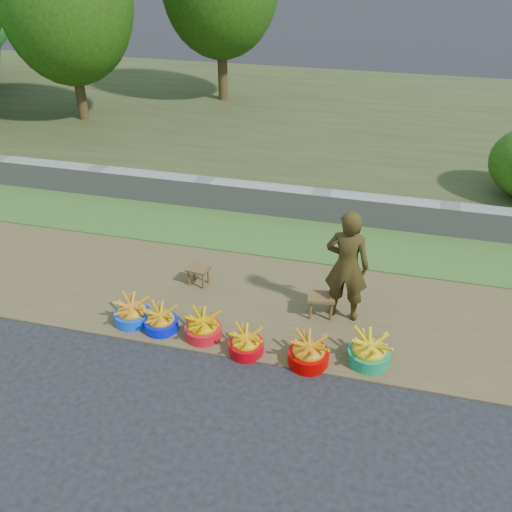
% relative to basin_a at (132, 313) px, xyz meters
% --- Properties ---
extents(ground_plane, '(120.00, 120.00, 0.00)m').
position_rel_basin_a_xyz_m(ground_plane, '(1.98, -0.36, -0.17)').
color(ground_plane, black).
rests_on(ground_plane, ground).
extents(dirt_shoulder, '(80.00, 2.50, 0.02)m').
position_rel_basin_a_xyz_m(dirt_shoulder, '(1.98, 0.89, -0.16)').
color(dirt_shoulder, brown).
rests_on(dirt_shoulder, ground).
extents(grass_verge, '(80.00, 1.50, 0.04)m').
position_rel_basin_a_xyz_m(grass_verge, '(1.98, 2.89, -0.15)').
color(grass_verge, '#386124').
rests_on(grass_verge, ground).
extents(retaining_wall, '(80.00, 0.35, 0.55)m').
position_rel_basin_a_xyz_m(retaining_wall, '(1.98, 3.74, 0.11)').
color(retaining_wall, gray).
rests_on(retaining_wall, ground).
extents(earth_bank, '(80.00, 10.00, 0.50)m').
position_rel_basin_a_xyz_m(earth_bank, '(1.98, 8.64, 0.08)').
color(earth_bank, '#373E1D').
rests_on(earth_bank, ground).
extents(vegetation, '(33.81, 8.57, 4.79)m').
position_rel_basin_a_xyz_m(vegetation, '(-1.39, 7.96, 2.67)').
color(vegetation, '#3E2F17').
rests_on(vegetation, earth_bank).
extents(basin_a, '(0.50, 0.50, 0.37)m').
position_rel_basin_a_xyz_m(basin_a, '(0.00, 0.00, 0.00)').
color(basin_a, blue).
rests_on(basin_a, ground).
extents(basin_b, '(0.46, 0.46, 0.34)m').
position_rel_basin_a_xyz_m(basin_b, '(0.44, -0.05, -0.01)').
color(basin_b, '#0514CB').
rests_on(basin_b, ground).
extents(basin_c, '(0.49, 0.49, 0.36)m').
position_rel_basin_a_xyz_m(basin_c, '(1.04, -0.06, -0.00)').
color(basin_c, red).
rests_on(basin_c, ground).
extents(basin_d, '(0.45, 0.45, 0.34)m').
position_rel_basin_a_xyz_m(basin_d, '(1.67, -0.21, -0.02)').
color(basin_d, '#B1030C').
rests_on(basin_d, ground).
extents(basin_e, '(0.51, 0.51, 0.38)m').
position_rel_basin_a_xyz_m(basin_e, '(2.47, -0.21, 0.00)').
color(basin_e, '#AF0100').
rests_on(basin_e, ground).
extents(basin_f, '(0.53, 0.53, 0.39)m').
position_rel_basin_a_xyz_m(basin_f, '(3.19, -0.01, 0.01)').
color(basin_f, '#147E4B').
rests_on(basin_f, ground).
extents(stool_left, '(0.35, 0.29, 0.28)m').
position_rel_basin_a_xyz_m(stool_left, '(0.56, 1.11, 0.08)').
color(stool_left, brown).
rests_on(stool_left, dirt_shoulder).
extents(stool_right, '(0.41, 0.34, 0.33)m').
position_rel_basin_a_xyz_m(stool_right, '(2.46, 0.79, 0.11)').
color(stool_right, brown).
rests_on(stool_right, dirt_shoulder).
extents(vendor_woman, '(0.61, 0.42, 1.61)m').
position_rel_basin_a_xyz_m(vendor_woman, '(2.76, 0.87, 0.66)').
color(vendor_woman, black).
rests_on(vendor_woman, dirt_shoulder).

